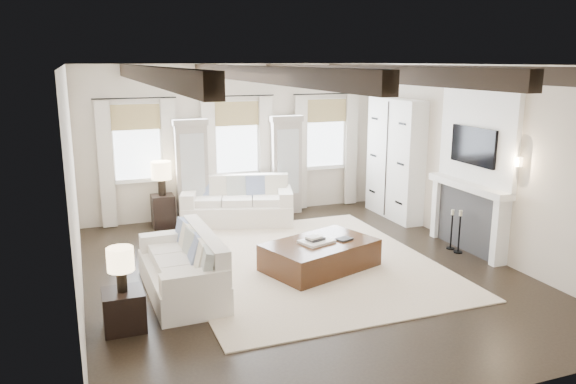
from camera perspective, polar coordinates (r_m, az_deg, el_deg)
name	(u,v)px	position (r m, az deg, el deg)	size (l,w,h in m)	color
ground	(302,272)	(8.94, 1.44, -8.18)	(7.50, 7.50, 0.00)	black
room_shell	(324,144)	(9.54, 3.65, 4.93)	(6.54, 7.54, 3.22)	beige
area_rug	(307,263)	(9.32, 1.92, -7.21)	(3.99, 4.79, 0.02)	beige
sofa_back	(238,204)	(11.56, -5.15, -1.24)	(2.41, 1.60, 0.95)	white
sofa_left	(186,269)	(8.22, -10.32, -7.67)	(0.98, 2.08, 0.88)	white
ottoman	(320,255)	(9.02, 3.26, -6.46)	(1.72, 1.08, 0.45)	black
tray	(317,241)	(8.91, 2.92, -5.04)	(0.50, 0.38, 0.04)	white
book_lower	(315,239)	(8.91, 2.80, -4.77)	(0.26, 0.20, 0.04)	#262628
book_upper	(314,237)	(8.87, 2.62, -4.62)	(0.22, 0.17, 0.03)	beige
book_loose	(344,239)	(9.07, 5.74, -4.78)	(0.24, 0.18, 0.03)	#262628
side_table_front	(124,310)	(7.38, -16.32, -11.44)	(0.50, 0.50, 0.50)	black
lamp_front	(121,262)	(7.15, -16.65, -6.82)	(0.33, 0.33, 0.56)	black
side_table_back	(163,211)	(11.48, -12.56, -1.90)	(0.44, 0.44, 0.66)	black
lamp_back	(161,172)	(11.31, -12.76, 1.95)	(0.39, 0.39, 0.68)	black
candlestick_near	(459,235)	(10.17, 16.99, -4.22)	(0.15, 0.15, 0.76)	black
candlestick_far	(451,233)	(10.34, 16.26, -3.99)	(0.14, 0.14, 0.72)	black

